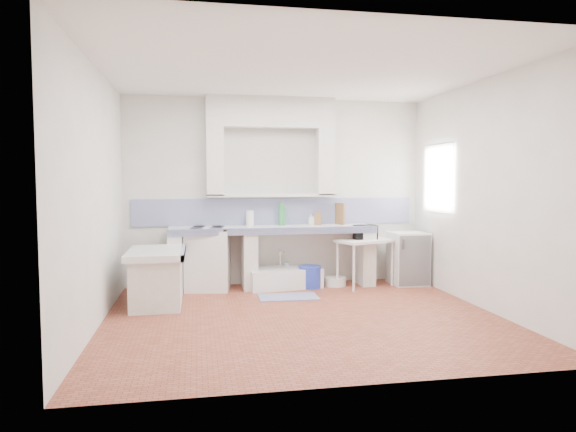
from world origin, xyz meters
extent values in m
plane|color=#9A4A37|center=(0.00, 0.00, 0.00)|extent=(4.50, 4.50, 0.00)
plane|color=white|center=(0.00, 0.00, 2.80)|extent=(4.50, 4.50, 0.00)
plane|color=white|center=(0.00, 2.00, 1.40)|extent=(4.50, 0.00, 4.50)
plane|color=white|center=(0.00, -2.00, 1.40)|extent=(4.50, 0.00, 4.50)
plane|color=white|center=(-2.25, 0.00, 1.40)|extent=(0.00, 4.50, 4.50)
plane|color=white|center=(2.25, 0.00, 1.40)|extent=(0.00, 4.50, 4.50)
cube|color=white|center=(-0.10, 1.88, 2.58)|extent=(1.90, 0.25, 0.45)
cube|color=#371F11|center=(2.42, 1.20, 1.60)|extent=(0.35, 0.86, 1.06)
cube|color=white|center=(2.28, 1.20, 1.98)|extent=(0.01, 0.84, 0.24)
cube|color=white|center=(-0.10, 1.70, 0.86)|extent=(3.00, 0.60, 0.08)
cube|color=navy|center=(-0.10, 1.42, 0.86)|extent=(3.00, 0.04, 0.10)
cube|color=white|center=(-1.50, 1.70, 0.41)|extent=(0.20, 0.55, 0.82)
cube|color=white|center=(-0.45, 1.70, 0.41)|extent=(0.20, 0.55, 0.82)
cube|color=white|center=(1.30, 1.70, 0.41)|extent=(0.20, 0.55, 0.82)
cube|color=white|center=(-1.70, 0.90, 0.66)|extent=(0.70, 1.10, 0.08)
cube|color=white|center=(-1.70, 0.90, 0.31)|extent=(0.60, 1.00, 0.62)
cube|color=navy|center=(-1.37, 0.90, 0.66)|extent=(0.04, 1.10, 0.10)
cube|color=navy|center=(0.00, 1.99, 1.10)|extent=(4.27, 0.03, 0.40)
cube|color=white|center=(-1.05, 1.72, 0.43)|extent=(0.69, 0.67, 0.86)
cube|color=white|center=(0.04, 1.68, 0.13)|extent=(1.15, 0.74, 0.26)
cube|color=white|center=(1.25, 1.50, 0.35)|extent=(0.96, 0.76, 0.04)
cube|color=white|center=(1.95, 1.55, 0.40)|extent=(0.52, 0.52, 0.79)
cylinder|color=#B34424|center=(-0.06, 1.61, 0.13)|extent=(0.36, 0.36, 0.26)
cylinder|color=red|center=(0.10, 1.57, 0.13)|extent=(0.29, 0.29, 0.25)
cylinder|color=#283DBD|center=(0.43, 1.57, 0.16)|extent=(0.36, 0.36, 0.32)
cylinder|color=white|center=(0.83, 1.64, 0.06)|extent=(0.35, 0.35, 0.13)
cylinder|color=silver|center=(-0.06, 1.85, 0.14)|extent=(0.10, 0.10, 0.29)
cylinder|color=silver|center=(0.13, 1.85, 0.17)|extent=(0.11, 0.11, 0.33)
cube|color=black|center=(1.26, 1.54, 0.81)|extent=(0.34, 0.20, 0.21)
cylinder|color=#2E7E44|center=(0.09, 1.85, 1.04)|extent=(0.08, 0.08, 0.29)
cylinder|color=#2E7E44|center=(0.04, 1.85, 1.07)|extent=(0.10, 0.10, 0.34)
cube|color=olive|center=(0.61, 1.83, 1.00)|extent=(0.11, 0.10, 0.20)
cube|color=olive|center=(0.96, 1.85, 1.06)|extent=(0.10, 0.24, 0.33)
cylinder|color=white|center=(-0.42, 1.85, 1.01)|extent=(0.14, 0.14, 0.23)
imported|color=white|center=(0.51, 1.85, 0.99)|extent=(0.08, 0.08, 0.18)
cube|color=#3B4287|center=(0.00, 1.00, 0.01)|extent=(0.80, 0.47, 0.01)
camera|label=1|loc=(-1.20, -5.64, 1.57)|focal=31.74mm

